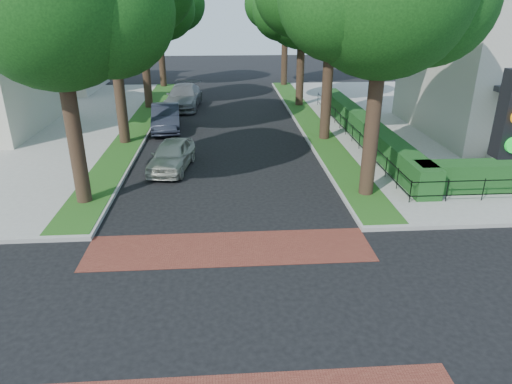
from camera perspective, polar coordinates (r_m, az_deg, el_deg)
The scene contains 15 objects.
ground at distance 11.91m, azimuth -3.06°, elevation -14.72°, with size 120.00×120.00×0.00m, color black.
crosswalk_far at distance 14.58m, azimuth -3.32°, elevation -7.06°, with size 9.00×2.20×0.01m, color maroon.
grass_strip_ne at distance 29.92m, azimuth 6.69°, elevation 8.86°, with size 1.60×29.80×0.02m, color #164A15.
grass_strip_nw at distance 29.91m, azimuth -14.34°, elevation 8.30°, with size 1.60×29.80×0.02m, color #164A15.
tree_right_far at distance 34.16m, azimuth 5.95°, elevation 22.02°, with size 7.25×6.23×9.74m.
tree_right_back at distance 43.07m, azimuth 3.84°, elevation 22.67°, with size 7.50×6.45×10.20m.
tree_left_near at distance 17.53m, azimuth -23.43°, elevation 21.11°, with size 7.50×6.45×10.20m.
tree_left_far at distance 34.10m, azimuth -14.06°, elevation 21.87°, with size 7.00×6.02×9.86m.
tree_left_back at distance 43.04m, azimuth -12.06°, elevation 22.46°, with size 7.75×6.66×10.44m.
hedge_main_road at distance 26.46m, azimuth 13.28°, elevation 7.90°, with size 1.00×18.00×1.20m, color #174519.
fence_main_road at distance 26.28m, azimuth 11.57°, elevation 7.61°, with size 0.06×18.00×0.90m, color black, non-canonical shape.
house_left_far at distance 44.30m, azimuth -25.70°, elevation 17.75°, with size 10.00×9.00×10.14m.
parked_car_front at distance 21.48m, azimuth -10.49°, elevation 4.55°, with size 1.61×4.01×1.36m, color #AFB09F.
parked_car_middle at distance 28.44m, azimuth -11.21°, elevation 9.11°, with size 1.62×4.66×1.53m, color #212532.
parked_car_rear at distance 34.50m, azimuth -9.02°, elevation 11.69°, with size 2.29×5.63×1.63m, color slate.
Camera 1 is at (-0.04, -9.46, 7.22)m, focal length 32.00 mm.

